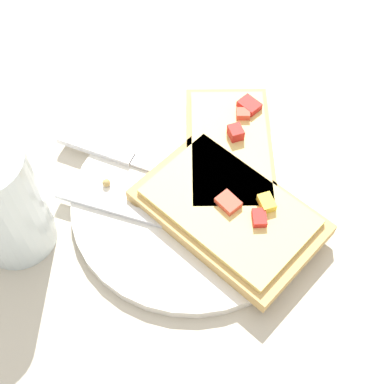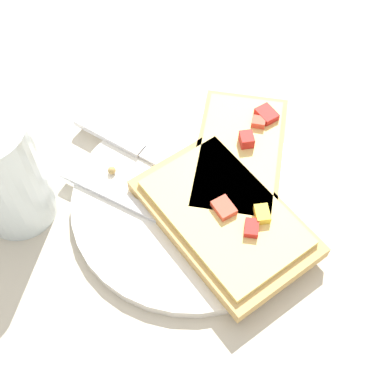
% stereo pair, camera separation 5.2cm
% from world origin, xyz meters
% --- Properties ---
extents(ground_plane, '(4.00, 4.00, 0.00)m').
position_xyz_m(ground_plane, '(0.00, 0.00, 0.00)').
color(ground_plane, '#BCB29E').
extents(plate, '(0.24, 0.24, 0.01)m').
position_xyz_m(plate, '(0.00, 0.00, 0.01)').
color(plate, silver).
rests_on(plate, ground).
extents(fork, '(0.21, 0.07, 0.01)m').
position_xyz_m(fork, '(0.00, 0.04, 0.01)').
color(fork, silver).
rests_on(fork, plate).
extents(knife, '(0.22, 0.05, 0.01)m').
position_xyz_m(knife, '(0.07, -0.01, 0.01)').
color(knife, silver).
rests_on(knife, plate).
extents(pizza_slice_main, '(0.19, 0.14, 0.03)m').
position_xyz_m(pizza_slice_main, '(-0.04, 0.00, 0.02)').
color(pizza_slice_main, tan).
rests_on(pizza_slice_main, plate).
extents(pizza_slice_corner, '(0.16, 0.19, 0.03)m').
position_xyz_m(pizza_slice_corner, '(-0.01, -0.06, 0.02)').
color(pizza_slice_corner, tan).
rests_on(pizza_slice_corner, plate).
extents(crumb_scatter, '(0.10, 0.06, 0.01)m').
position_xyz_m(crumb_scatter, '(0.01, -0.00, 0.02)').
color(crumb_scatter, tan).
rests_on(crumb_scatter, plate).
extents(drinking_glass, '(0.07, 0.07, 0.12)m').
position_xyz_m(drinking_glass, '(0.12, 0.12, 0.06)').
color(drinking_glass, silver).
rests_on(drinking_glass, ground).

